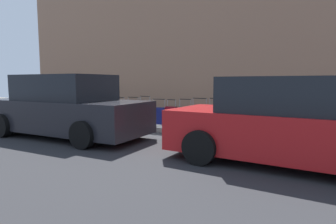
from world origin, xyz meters
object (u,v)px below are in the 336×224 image
suitcase_maroon_5 (171,116)px  suitcase_red_2 (217,118)px  fire_hydrant (95,108)px  parked_car_charcoal_1 (66,108)px  parked_car_red_0 (287,124)px  suitcase_olive_1 (234,119)px  suitcase_black_0 (252,119)px  suitcase_teal_4 (185,117)px  suitcase_silver_3 (199,118)px  suitcase_silver_10 (111,112)px  suitcase_navy_6 (159,116)px  suitcase_red_9 (120,113)px  suitcase_black_7 (145,114)px  bollard_post (83,108)px  suitcase_olive_8 (133,113)px

suitcase_maroon_5 → suitcase_red_2: bearing=178.2°
fire_hydrant → parked_car_charcoal_1: (-1.11, 2.40, 0.26)m
parked_car_red_0 → parked_car_charcoal_1: size_ratio=0.92×
suitcase_olive_1 → suitcase_black_0: bearing=-173.5°
suitcase_olive_1 → suitcase_teal_4: 1.57m
suitcase_black_0 → suitcase_olive_1: (0.47, 0.05, -0.02)m
suitcase_silver_3 → suitcase_maroon_5: size_ratio=1.09×
suitcase_olive_1 → suitcase_teal_4: size_ratio=1.02×
suitcase_silver_10 → fire_hydrant: 0.68m
suitcase_navy_6 → suitcase_red_9: size_ratio=0.97×
suitcase_olive_1 → suitcase_black_7: 3.01m
suitcase_red_9 → bollard_post: (1.61, 0.09, 0.10)m
parked_car_charcoal_1 → suitcase_silver_3: bearing=-142.2°
suitcase_black_7 → suitcase_red_9: suitcase_black_7 is taller
suitcase_silver_3 → bollard_post: (4.59, 0.09, 0.10)m
suitcase_teal_4 → suitcase_silver_10: (2.95, -0.01, -0.01)m
suitcase_maroon_5 → suitcase_silver_10: bearing=-1.9°
suitcase_black_0 → suitcase_silver_3: bearing=2.0°
suitcase_maroon_5 → suitcase_olive_8: 1.51m
suitcase_red_9 → suitcase_black_7: bearing=-176.7°
suitcase_teal_4 → suitcase_olive_8: bearing=0.2°
suitcase_navy_6 → fire_hydrant: bearing=0.1°
suitcase_black_0 → suitcase_maroon_5: suitcase_maroon_5 is taller
suitcase_red_2 → suitcase_silver_10: (4.00, -0.13, -0.04)m
suitcase_olive_1 → suitcase_maroon_5: size_ratio=1.05×
suitcase_red_2 → suitcase_teal_4: bearing=-6.4°
suitcase_silver_3 → parked_car_charcoal_1: parked_car_charcoal_1 is taller
suitcase_black_0 → fire_hydrant: (5.66, -0.00, 0.05)m
suitcase_black_7 → parked_car_red_0: (-4.57, 2.40, 0.31)m
suitcase_navy_6 → suitcase_black_7: suitcase_black_7 is taller
suitcase_red_9 → parked_car_charcoal_1: 2.37m
parked_car_charcoal_1 → suitcase_red_9: bearing=-91.2°
suitcase_maroon_5 → suitcase_navy_6: same height
suitcase_silver_3 → suitcase_red_9: (2.98, 0.00, -0.00)m
suitcase_olive_8 → fire_hydrant: size_ratio=1.17×
suitcase_maroon_5 → parked_car_red_0: (-3.57, 2.37, 0.31)m
suitcase_olive_8 → suitcase_black_0: bearing=179.4°
suitcase_black_0 → suitcase_red_9: 4.50m
suitcase_teal_4 → suitcase_black_7: size_ratio=0.93×
suitcase_black_0 → parked_car_charcoal_1: 5.15m
suitcase_red_2 → suitcase_silver_10: bearing=-1.8°
suitcase_navy_6 → parked_car_charcoal_1: 2.91m
suitcase_olive_8 → parked_car_red_0: size_ratio=0.20×
suitcase_red_2 → parked_car_red_0: (-2.07, 2.33, 0.28)m
suitcase_olive_1 → suitcase_red_2: 0.51m
suitcase_teal_4 → parked_car_red_0: (-3.12, 2.45, 0.32)m
suitcase_teal_4 → fire_hydrant: 3.63m
suitcase_teal_4 → suitcase_olive_8: size_ratio=0.98×
suitcase_olive_8 → suitcase_teal_4: bearing=-179.8°
bollard_post → suitcase_red_2: bearing=-179.2°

